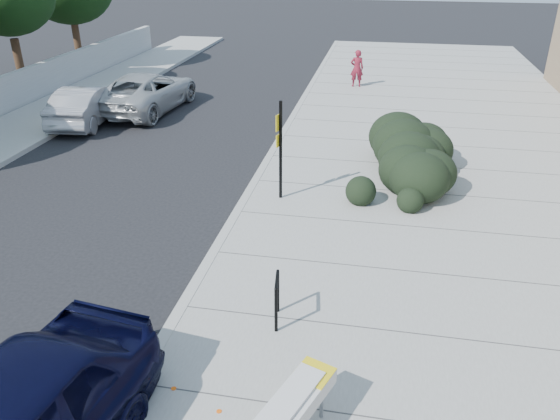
# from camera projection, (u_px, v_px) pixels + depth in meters

# --- Properties ---
(ground) EXTENTS (120.00, 120.00, 0.00)m
(ground) POSITION_uv_depth(u_px,v_px,m) (182.00, 312.00, 10.16)
(ground) COLOR black
(ground) RESTS_ON ground
(sidewalk_near) EXTENTS (11.20, 50.00, 0.15)m
(sidewalk_near) POSITION_uv_depth(u_px,v_px,m) (465.00, 215.00, 13.59)
(sidewalk_near) COLOR gray
(sidewalk_near) RESTS_ON ground
(curb_near) EXTENTS (0.22, 50.00, 0.17)m
(curb_near) POSITION_uv_depth(u_px,v_px,m) (247.00, 197.00, 14.52)
(curb_near) COLOR #9E9E99
(curb_near) RESTS_ON ground
(bike_rack) EXTENTS (0.13, 0.61, 0.90)m
(bike_rack) POSITION_uv_depth(u_px,v_px,m) (277.00, 296.00, 9.46)
(bike_rack) COLOR black
(bike_rack) RESTS_ON sidewalk_near
(sign_post) EXTENTS (0.14, 0.29, 2.59)m
(sign_post) POSITION_uv_depth(u_px,v_px,m) (280.00, 144.00, 13.69)
(sign_post) COLOR black
(sign_post) RESTS_ON sidewalk_near
(hedge) EXTENTS (3.39, 4.94, 1.69)m
(hedge) POSITION_uv_depth(u_px,v_px,m) (402.00, 149.00, 15.20)
(hedge) COLOR black
(hedge) RESTS_ON sidewalk_near
(wagon_silver) EXTENTS (1.99, 4.43, 1.41)m
(wagon_silver) POSITION_uv_depth(u_px,v_px,m) (87.00, 105.00, 20.34)
(wagon_silver) COLOR #99999D
(wagon_silver) RESTS_ON ground
(suv_silver) EXTENTS (2.93, 5.64, 1.52)m
(suv_silver) POSITION_uv_depth(u_px,v_px,m) (147.00, 92.00, 21.88)
(suv_silver) COLOR #A7ABAD
(suv_silver) RESTS_ON ground
(pedestrian) EXTENTS (0.65, 0.48, 1.65)m
(pedestrian) POSITION_uv_depth(u_px,v_px,m) (357.00, 68.00, 24.83)
(pedestrian) COLOR maroon
(pedestrian) RESTS_ON sidewalk_near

